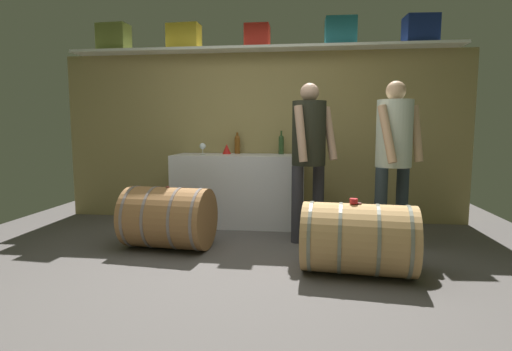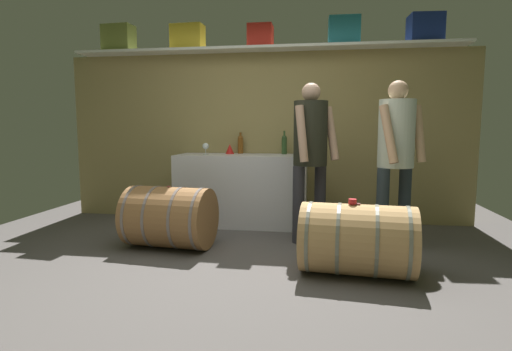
# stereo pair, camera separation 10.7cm
# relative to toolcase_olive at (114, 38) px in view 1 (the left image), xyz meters

# --- Properties ---
(ground_plane) EXTENTS (6.46, 7.44, 0.02)m
(ground_plane) POSITION_rel_toolcase_olive_xyz_m (1.91, -1.44, -2.38)
(ground_plane) COLOR #55504E
(back_wall_panel) EXTENTS (5.26, 0.10, 2.17)m
(back_wall_panel) POSITION_rel_toolcase_olive_xyz_m (1.91, 0.15, -1.29)
(back_wall_panel) COLOR #9C8A53
(back_wall_panel) RESTS_ON ground
(high_shelf_board) EXTENTS (4.84, 0.40, 0.03)m
(high_shelf_board) POSITION_rel_toolcase_olive_xyz_m (1.91, 0.00, -0.19)
(high_shelf_board) COLOR white
(high_shelf_board) RESTS_ON back_wall_panel
(toolcase_olive) EXTENTS (0.40, 0.27, 0.34)m
(toolcase_olive) POSITION_rel_toolcase_olive_xyz_m (0.00, 0.00, 0.00)
(toolcase_olive) COLOR olive
(toolcase_olive) RESTS_ON high_shelf_board
(toolcase_yellow) EXTENTS (0.42, 0.24, 0.31)m
(toolcase_yellow) POSITION_rel_toolcase_olive_xyz_m (0.94, 0.00, -0.01)
(toolcase_yellow) COLOR yellow
(toolcase_yellow) RESTS_ON high_shelf_board
(toolcase_red) EXTENTS (0.30, 0.27, 0.28)m
(toolcase_red) POSITION_rel_toolcase_olive_xyz_m (1.88, 0.00, -0.03)
(toolcase_red) COLOR red
(toolcase_red) RESTS_ON high_shelf_board
(toolcase_teal) EXTENTS (0.37, 0.28, 0.33)m
(toolcase_teal) POSITION_rel_toolcase_olive_xyz_m (2.89, 0.00, -0.01)
(toolcase_teal) COLOR #207181
(toolcase_teal) RESTS_ON high_shelf_board
(toolcase_navy) EXTENTS (0.39, 0.31, 0.32)m
(toolcase_navy) POSITION_rel_toolcase_olive_xyz_m (3.82, 0.00, -0.01)
(toolcase_navy) COLOR navy
(toolcase_navy) RESTS_ON high_shelf_board
(work_cabinet) EXTENTS (1.61, 0.61, 0.88)m
(work_cabinet) POSITION_rel_toolcase_olive_xyz_m (1.67, -0.21, -1.93)
(work_cabinet) COLOR white
(work_cabinet) RESTS_ON ground
(wine_bottle_amber) EXTENTS (0.07, 0.07, 0.27)m
(wine_bottle_amber) POSITION_rel_toolcase_olive_xyz_m (1.61, 0.01, -1.36)
(wine_bottle_amber) COLOR brown
(wine_bottle_amber) RESTS_ON work_cabinet
(wine_bottle_green) EXTENTS (0.07, 0.07, 0.29)m
(wine_bottle_green) POSITION_rel_toolcase_olive_xyz_m (2.18, -0.02, -1.36)
(wine_bottle_green) COLOR #304F28
(wine_bottle_green) RESTS_ON work_cabinet
(wine_glass) EXTENTS (0.08, 0.08, 0.15)m
(wine_glass) POSITION_rel_toolcase_olive_xyz_m (1.24, -0.30, -1.39)
(wine_glass) COLOR white
(wine_glass) RESTS_ON work_cabinet
(red_funnel) EXTENTS (0.11, 0.11, 0.13)m
(red_funnel) POSITION_rel_toolcase_olive_xyz_m (1.49, -0.08, -1.43)
(red_funnel) COLOR red
(red_funnel) RESTS_ON work_cabinet
(wine_barrel_near) EXTENTS (0.97, 0.67, 0.60)m
(wine_barrel_near) POSITION_rel_toolcase_olive_xyz_m (2.93, -1.80, -2.07)
(wine_barrel_near) COLOR tan
(wine_barrel_near) RESTS_ON ground
(wine_barrel_far) EXTENTS (0.90, 0.70, 0.63)m
(wine_barrel_far) POSITION_rel_toolcase_olive_xyz_m (1.13, -1.29, -2.06)
(wine_barrel_far) COLOR #99683C
(wine_barrel_far) RESTS_ON ground
(tasting_cup) EXTENTS (0.07, 0.07, 0.04)m
(tasting_cup) POSITION_rel_toolcase_olive_xyz_m (2.89, -1.80, -1.76)
(tasting_cup) COLOR red
(tasting_cup) RESTS_ON wine_barrel_near
(winemaker_pouring) EXTENTS (0.50, 0.48, 1.67)m
(winemaker_pouring) POSITION_rel_toolcase_olive_xyz_m (2.53, -0.83, -1.34)
(winemaker_pouring) COLOR #302F37
(winemaker_pouring) RESTS_ON ground
(visitor_tasting) EXTENTS (0.52, 0.50, 1.67)m
(visitor_tasting) POSITION_rel_toolcase_olive_xyz_m (3.38, -0.92, -1.34)
(visitor_tasting) COLOR #29343C
(visitor_tasting) RESTS_ON ground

